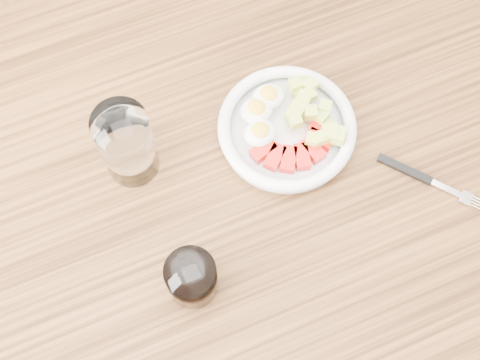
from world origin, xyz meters
name	(u,v)px	position (x,y,z in m)	size (l,w,h in m)	color
ground	(245,300)	(0.00, 0.00, 0.00)	(4.00, 4.00, 0.00)	brown
dining_table	(248,214)	(0.00, 0.00, 0.67)	(1.50, 0.90, 0.77)	brown
bowl	(287,127)	(0.09, 0.07, 0.79)	(0.20, 0.20, 0.05)	white
fork	(420,176)	(0.24, -0.08, 0.77)	(0.12, 0.14, 0.01)	black
water_glass	(127,144)	(-0.14, 0.11, 0.84)	(0.08, 0.08, 0.14)	white
coffee_glass	(192,278)	(-0.12, -0.10, 0.81)	(0.07, 0.07, 0.08)	white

